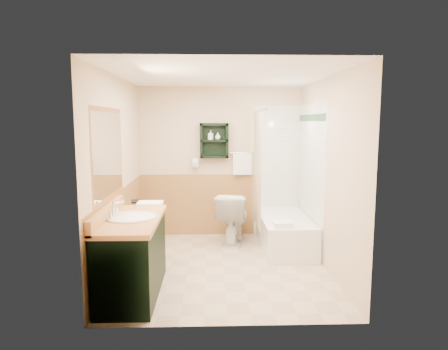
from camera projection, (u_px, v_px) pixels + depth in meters
floor at (223, 267)px, 5.12m from camera, size 3.00×3.00×0.00m
back_wall at (220, 162)px, 6.47m from camera, size 2.60×0.04×2.40m
left_wall at (116, 174)px, 4.92m from camera, size 0.04×3.00×2.40m
right_wall at (328, 174)px, 5.00m from camera, size 0.04×3.00×2.40m
ceiling at (223, 74)px, 4.80m from camera, size 2.60×3.00×0.04m
wainscot_left at (121, 230)px, 5.01m from camera, size 2.98×2.98×1.00m
wainscot_back at (220, 205)px, 6.52m from camera, size 2.58×2.58×1.00m
mirror_frame at (108, 154)px, 4.33m from camera, size 1.30×1.30×1.00m
mirror_glass at (109, 154)px, 4.33m from camera, size 1.20×1.20×0.90m
tile_right at (310, 177)px, 5.76m from camera, size 1.50×1.50×2.10m
tile_back at (283, 171)px, 6.47m from camera, size 0.95×0.95×2.10m
tile_accent at (311, 118)px, 5.65m from camera, size 1.50×1.50×0.10m
wall_shelf at (214, 141)px, 6.30m from camera, size 0.45×0.15×0.55m
hair_dryer at (195, 162)px, 6.36m from camera, size 0.10×0.24×0.18m
towel_bar at (242, 153)px, 6.39m from camera, size 0.40×0.06×0.40m
curtain_rod at (259, 111)px, 5.61m from camera, size 0.03×1.60×0.03m
shower_curtain at (257, 169)px, 5.90m from camera, size 1.05×1.05×1.70m
vanity at (133, 256)px, 4.27m from camera, size 0.59×1.32×0.84m
bathtub at (284, 232)px, 5.90m from camera, size 0.69×1.50×0.46m
toilet at (233, 218)px, 6.10m from camera, size 0.59×0.86×0.77m
counter_towel at (150, 204)px, 4.84m from camera, size 0.30×0.24×0.04m
vanity_book at (131, 194)px, 5.01m from camera, size 0.15×0.05×0.20m
tub_towel at (283, 224)px, 5.29m from camera, size 0.25×0.21×0.07m
soap_bottle_a at (211, 137)px, 6.29m from camera, size 0.11×0.16×0.07m
soap_bottle_b at (218, 137)px, 6.29m from camera, size 0.10×0.12×0.09m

